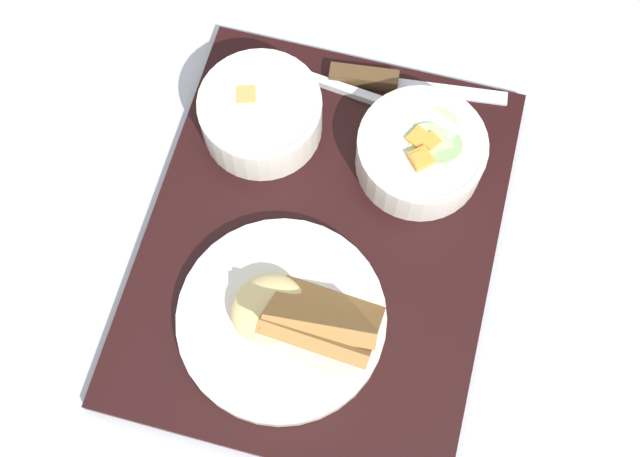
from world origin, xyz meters
TOP-DOWN VIEW (x-y plane):
  - ground_plane at (0.00, 0.00)m, footprint 4.00×4.00m
  - serving_tray at (0.00, 0.00)m, footprint 0.46×0.39m
  - bowl_salad at (-0.11, 0.06)m, footprint 0.13×0.13m
  - bowl_soup at (-0.09, -0.10)m, footprint 0.12×0.12m
  - plate_main at (0.09, 0.01)m, footprint 0.19×0.19m
  - knife at (-0.18, -0.01)m, footprint 0.06×0.18m
  - spoon at (-0.16, 0.01)m, footprint 0.04×0.17m

SIDE VIEW (x-z plane):
  - ground_plane at x=0.00m, z-range 0.00..0.00m
  - serving_tray at x=0.00m, z-range 0.00..0.01m
  - spoon at x=-0.16m, z-range 0.01..0.02m
  - knife at x=-0.18m, z-range 0.01..0.03m
  - plate_main at x=0.09m, z-range -0.02..0.08m
  - bowl_salad at x=-0.11m, z-range 0.01..0.07m
  - bowl_soup at x=-0.09m, z-range 0.02..0.07m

